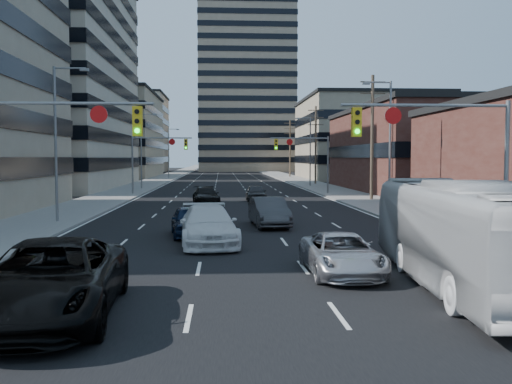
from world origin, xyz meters
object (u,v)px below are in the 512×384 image
object	(u,v)px
transit_bus	(462,234)
sedan_blue	(190,221)
silver_suv	(342,254)
black_pickup	(50,280)
white_van	(208,226)

from	to	relation	value
transit_bus	sedan_blue	size ratio (longest dim) A/B	2.61
silver_suv	transit_bus	xyz separation A→B (m)	(3.11, -2.07, 0.91)
transit_bus	sedan_blue	xyz separation A→B (m)	(-8.53, 11.46, -0.84)
black_pickup	transit_bus	xyz separation A→B (m)	(11.07, 2.56, 0.66)
black_pickup	silver_suv	xyz separation A→B (m)	(7.95, 4.63, -0.25)
silver_suv	white_van	bearing A→B (deg)	123.60
white_van	silver_suv	distance (m)	7.97
silver_suv	transit_bus	size ratio (longest dim) A/B	0.43
black_pickup	transit_bus	world-z (taller)	transit_bus
white_van	transit_bus	xyz separation A→B (m)	(7.60, -8.65, 0.73)
white_van	sedan_blue	world-z (taller)	white_van
white_van	sedan_blue	bearing A→B (deg)	102.91
black_pickup	silver_suv	bearing A→B (deg)	27.04
silver_suv	sedan_blue	world-z (taller)	sedan_blue
silver_suv	sedan_blue	size ratio (longest dim) A/B	1.11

